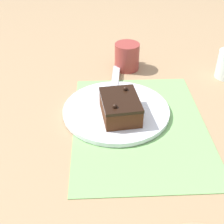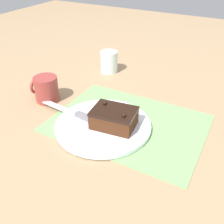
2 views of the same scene
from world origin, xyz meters
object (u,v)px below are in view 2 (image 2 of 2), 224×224
(coffee_mug, at_px, (46,89))
(cake_plate, at_px, (103,125))
(serving_knife, at_px, (76,114))
(drinking_glass, at_px, (109,62))
(chocolate_cake, at_px, (114,118))

(coffee_mug, bearing_deg, cake_plate, 169.00)
(cake_plate, bearing_deg, coffee_mug, -11.00)
(serving_knife, distance_m, drinking_glass, 0.38)
(chocolate_cake, xyz_separation_m, serving_knife, (0.13, 0.01, -0.02))
(chocolate_cake, relative_size, coffee_mug, 1.49)
(cake_plate, height_order, drinking_glass, drinking_glass)
(cake_plate, distance_m, serving_knife, 0.10)
(serving_knife, xyz_separation_m, drinking_glass, (0.09, -0.37, 0.02))
(serving_knife, height_order, drinking_glass, drinking_glass)
(cake_plate, relative_size, serving_knife, 1.33)
(coffee_mug, bearing_deg, serving_knife, 162.48)
(chocolate_cake, bearing_deg, serving_knife, 3.98)
(cake_plate, height_order, serving_knife, serving_knife)
(drinking_glass, relative_size, coffee_mug, 0.98)
(serving_knife, height_order, coffee_mug, coffee_mug)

